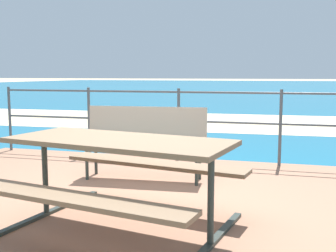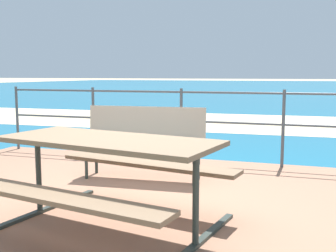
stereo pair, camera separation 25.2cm
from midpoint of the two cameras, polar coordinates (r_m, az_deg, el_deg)
ground_plane at (r=4.02m, az=-9.13°, el=-12.44°), size 240.00×240.00×0.00m
patio_paving at (r=4.01m, az=-9.14°, el=-12.04°), size 6.40×5.20×0.06m
sea_water at (r=43.48m, az=13.57°, el=5.25°), size 90.00×90.00×0.01m
beach_strip at (r=11.70m, az=7.63°, el=0.57°), size 54.12×6.25×0.01m
picnic_table at (r=3.40m, az=-8.95°, el=-4.78°), size 2.07×1.79×0.77m
park_bench at (r=5.07m, az=-4.67°, el=-1.23°), size 1.54×0.52×0.89m
railing_fence at (r=6.11m, az=0.31°, el=1.57°), size 5.94×0.04×1.08m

